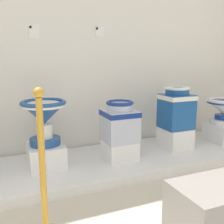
{
  "coord_description": "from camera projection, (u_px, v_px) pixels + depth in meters",
  "views": [
    {
      "loc": [
        1.0,
        -0.19,
        1.12
      ],
      "look_at": [
        2.05,
        2.27,
        0.59
      ],
      "focal_mm": 42.86,
      "sensor_mm": 36.0,
      "label": 1
    }
  ],
  "objects": [
    {
      "name": "wall_back",
      "position": [
        98.0,
        26.0,
        3.04
      ],
      "size": [
        4.39,
        0.06,
        2.98
      ],
      "primitive_type": "cube",
      "color": "white",
      "rests_on": "ground_plane"
    },
    {
      "name": "display_platform",
      "position": [
        116.0,
        161.0,
        2.85
      ],
      "size": [
        3.69,
        0.95,
        0.1
      ],
      "primitive_type": "cube",
      "color": "white",
      "rests_on": "ground_plane"
    },
    {
      "name": "plinth_block_rightmost",
      "position": [
        46.0,
        155.0,
        2.58
      ],
      "size": [
        0.33,
        0.38,
        0.22
      ],
      "primitive_type": "cube",
      "color": "white",
      "rests_on": "display_platform"
    },
    {
      "name": "antique_toilet_rightmost",
      "position": [
        44.0,
        115.0,
        2.5
      ],
      "size": [
        0.42,
        0.42,
        0.43
      ],
      "color": "#224C8C",
      "rests_on": "plinth_block_rightmost"
    },
    {
      "name": "plinth_block_tall_cobalt",
      "position": [
        120.0,
        150.0,
        2.78
      ],
      "size": [
        0.31,
        0.31,
        0.19
      ],
      "primitive_type": "cube",
      "color": "white",
      "rests_on": "display_platform"
    },
    {
      "name": "antique_toilet_tall_cobalt",
      "position": [
        120.0,
        121.0,
        2.72
      ],
      "size": [
        0.33,
        0.33,
        0.42
      ],
      "color": "silver",
      "rests_on": "plinth_block_tall_cobalt"
    },
    {
      "name": "plinth_block_central_ornate",
      "position": [
        175.0,
        138.0,
        3.13
      ],
      "size": [
        0.3,
        0.34,
        0.24
      ],
      "primitive_type": "cube",
      "color": "white",
      "rests_on": "display_platform"
    },
    {
      "name": "antique_toilet_central_ornate",
      "position": [
        176.0,
        107.0,
        3.06
      ],
      "size": [
        0.33,
        0.32,
        0.48
      ],
      "color": "#164A91",
      "rests_on": "plinth_block_central_ornate"
    },
    {
      "name": "plinth_block_pale_glazed",
      "position": [
        221.0,
        133.0,
        3.37
      ],
      "size": [
        0.3,
        0.37,
        0.22
      ],
      "primitive_type": "cube",
      "color": "white",
      "rests_on": "display_platform"
    },
    {
      "name": "antique_toilet_pale_glazed",
      "position": [
        223.0,
        108.0,
        3.31
      ],
      "size": [
        0.41,
        0.41,
        0.32
      ],
      "color": "white",
      "rests_on": "plinth_block_pale_glazed"
    },
    {
      "name": "info_placard_second",
      "position": [
        34.0,
        32.0,
        2.75
      ],
      "size": [
        0.11,
        0.01,
        0.15
      ],
      "color": "white"
    },
    {
      "name": "info_placard_third",
      "position": [
        100.0,
        32.0,
        3.03
      ],
      "size": [
        0.11,
        0.01,
        0.12
      ],
      "color": "white"
    },
    {
      "name": "stanchion_post_near_left",
      "position": [
        44.0,
        197.0,
        1.64
      ],
      "size": [
        0.25,
        0.25,
        0.97
      ],
      "color": "gold",
      "rests_on": "ground_plane"
    }
  ]
}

